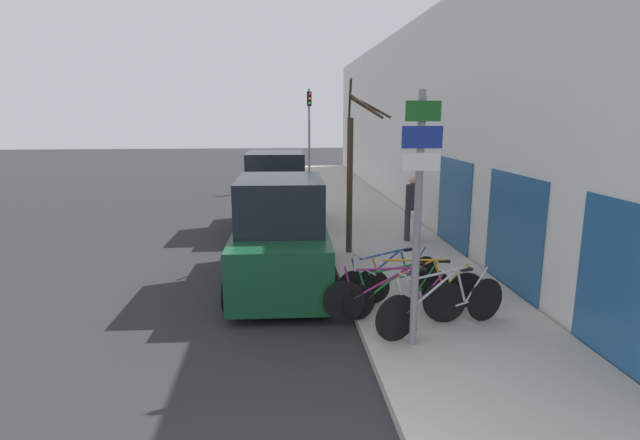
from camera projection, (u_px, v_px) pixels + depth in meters
ground_plane at (286, 233)px, 15.02m from camera, size 80.00×80.00×0.00m
sidewalk_curb at (357, 211)px, 17.96m from camera, size 3.20×32.00×0.15m
building_facade at (408, 122)px, 17.38m from camera, size 0.23×32.00×6.50m
signpost at (418, 209)px, 6.95m from camera, size 0.56×0.13×3.65m
bicycle_0 at (443, 305)px, 7.75m from camera, size 2.31×0.90×0.99m
bicycle_1 at (394, 298)px, 8.08m from camera, size 2.29×0.45×0.94m
bicycle_2 at (399, 291)px, 8.52m from camera, size 2.05×0.87×0.83m
bicycle_3 at (419, 285)px, 8.80m from camera, size 2.25×0.59×0.87m
bicycle_4 at (390, 277)px, 9.20m from camera, size 2.13×1.09×0.89m
parked_car_0 at (281, 239)px, 10.08m from camera, size 2.14×4.28×2.27m
parked_car_1 at (276, 195)px, 15.20m from camera, size 2.17×4.15×2.39m
pedestrian_near at (413, 204)px, 13.31m from camera, size 0.44×0.38×1.73m
street_tree at (352, 172)px, 11.93m from camera, size 1.08×1.86×4.16m
traffic_light at (309, 125)px, 22.93m from camera, size 0.20×0.30×4.50m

